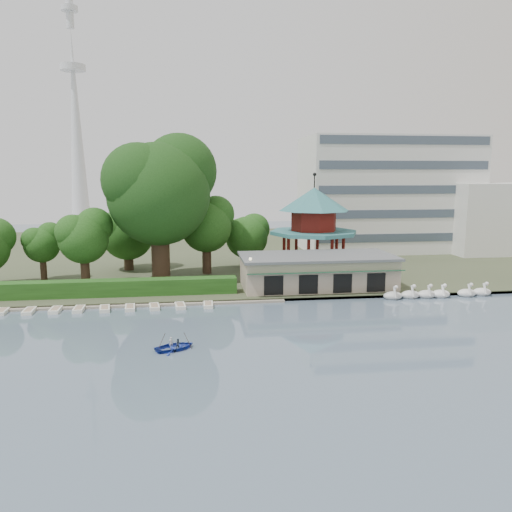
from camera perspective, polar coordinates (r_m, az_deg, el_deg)
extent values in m
plane|color=slate|center=(38.94, 0.55, -11.69)|extent=(220.00, 220.00, 0.00)
cube|color=#424930|center=(89.19, -4.13, 0.47)|extent=(220.00, 70.00, 0.40)
cube|color=gray|center=(55.28, -1.97, -5.13)|extent=(220.00, 0.60, 0.30)
cube|color=gray|center=(55.38, -14.47, -5.43)|extent=(34.00, 1.60, 0.24)
cube|color=tan|center=(61.06, 6.97, -1.82)|extent=(18.00, 8.00, 3.60)
cube|color=#595B5E|center=(60.71, 7.01, -0.02)|extent=(18.60, 8.60, 0.30)
cube|color=#194C2D|center=(56.83, 8.07, -1.87)|extent=(18.00, 1.59, 0.45)
cylinder|color=tan|center=(71.29, 6.51, -1.18)|extent=(10.40, 10.40, 1.20)
cylinder|color=#307072|center=(70.56, 6.59, 2.70)|extent=(12.40, 12.40, 0.50)
cylinder|color=maroon|center=(70.39, 6.61, 4.03)|extent=(6.40, 6.40, 2.80)
cone|color=#307072|center=(70.18, 6.66, 6.47)|extent=(10.00, 10.00, 3.20)
cylinder|color=black|center=(70.10, 6.70, 8.51)|extent=(0.16, 0.16, 1.80)
cube|color=silver|center=(92.93, 14.81, 6.86)|extent=(30.00, 14.00, 20.00)
cube|color=silver|center=(95.21, 25.06, 3.93)|extent=(14.00, 10.00, 12.00)
cone|color=silver|center=(180.50, -19.87, 13.94)|extent=(6.00, 6.00, 60.00)
cylinder|color=silver|center=(182.98, -20.21, 19.55)|extent=(8.00, 8.00, 2.00)
cylinder|color=silver|center=(187.16, -20.55, 24.97)|extent=(5.20, 5.20, 1.60)
cube|color=#235118|center=(58.72, -17.05, -3.52)|extent=(30.00, 2.00, 1.80)
cylinder|color=black|center=(56.57, -0.63, -2.45)|extent=(0.12, 0.12, 4.00)
sphere|color=beige|center=(56.18, -0.64, -0.35)|extent=(0.36, 0.36, 0.36)
cylinder|color=#3A281C|center=(64.74, -10.88, 1.11)|extent=(2.32, 2.32, 8.93)
sphere|color=#1B4014|center=(64.14, -11.06, 6.96)|extent=(12.91, 12.91, 12.91)
sphere|color=#1B4014|center=(65.92, -8.76, 9.57)|extent=(9.68, 9.68, 9.68)
sphere|color=#1B4014|center=(62.98, -13.25, 8.46)|extent=(9.04, 9.04, 9.04)
cylinder|color=#3A281C|center=(64.29, -18.95, -1.21)|extent=(1.08, 1.08, 4.68)
sphere|color=#235118|center=(63.78, -19.12, 1.85)|extent=(5.97, 5.97, 5.97)
sphere|color=#235118|center=(64.25, -17.98, 3.30)|extent=(4.48, 4.48, 4.48)
sphere|color=#235118|center=(63.31, -20.19, 2.59)|extent=(4.18, 4.18, 4.18)
cylinder|color=#3A281C|center=(69.62, -23.13, -1.08)|extent=(0.81, 0.81, 3.72)
sphere|color=#235118|center=(69.21, -23.28, 1.16)|extent=(4.47, 4.47, 4.47)
sphere|color=#235118|center=(69.47, -22.48, 2.23)|extent=(3.36, 3.36, 3.36)
sphere|color=#235118|center=(68.91, -24.04, 1.70)|extent=(3.13, 3.13, 3.13)
cylinder|color=#3A281C|center=(68.89, -5.65, 0.14)|extent=(1.24, 1.24, 5.16)
sphere|color=#235118|center=(68.38, -5.70, 3.30)|extent=(6.88, 6.88, 6.88)
sphere|color=#235118|center=(69.31, -4.61, 4.77)|extent=(5.16, 5.16, 5.16)
sphere|color=#235118|center=(67.57, -6.72, 4.09)|extent=(4.81, 4.81, 4.81)
cylinder|color=#3A281C|center=(73.39, -1.06, 0.11)|extent=(1.11, 1.11, 3.54)
sphere|color=#235118|center=(73.01, -1.07, 2.14)|extent=(6.16, 6.16, 6.16)
sphere|color=#235118|center=(73.93, -0.20, 3.11)|extent=(4.62, 4.62, 4.62)
sphere|color=#235118|center=(72.20, -1.86, 2.62)|extent=(4.31, 4.31, 4.31)
cylinder|color=#3A281C|center=(73.43, -14.36, 0.07)|extent=(1.32, 1.32, 4.15)
sphere|color=#235118|center=(73.01, -14.46, 2.44)|extent=(7.34, 7.34, 7.34)
sphere|color=#235118|center=(73.79, -13.27, 3.60)|extent=(5.51, 5.51, 5.51)
sphere|color=#235118|center=(72.36, -15.57, 3.00)|extent=(5.14, 5.14, 5.14)
ellipsoid|color=silver|center=(58.65, 15.36, -4.41)|extent=(2.16, 1.44, 0.99)
cylinder|color=silver|center=(58.03, 15.59, -4.01)|extent=(0.26, 0.79, 1.29)
sphere|color=silver|center=(57.62, 15.74, -3.45)|extent=(0.44, 0.44, 0.44)
ellipsoid|color=silver|center=(59.71, 17.22, -4.26)|extent=(2.16, 1.44, 0.99)
cylinder|color=silver|center=(59.10, 17.47, -3.86)|extent=(0.26, 0.79, 1.29)
sphere|color=silver|center=(58.69, 17.62, -3.31)|extent=(0.44, 0.44, 0.44)
ellipsoid|color=silver|center=(60.48, 18.93, -4.17)|extent=(2.16, 1.44, 0.99)
cylinder|color=silver|center=(59.88, 19.19, -3.78)|extent=(0.26, 0.79, 1.29)
sphere|color=silver|center=(59.48, 19.35, -3.23)|extent=(0.44, 0.44, 0.44)
ellipsoid|color=white|center=(61.17, 20.33, -4.10)|extent=(2.16, 1.44, 0.99)
cylinder|color=white|center=(60.58, 20.60, -3.71)|extent=(0.26, 0.79, 1.29)
sphere|color=white|center=(60.19, 20.77, -3.17)|extent=(0.44, 0.44, 0.44)
ellipsoid|color=silver|center=(62.76, 22.93, -3.93)|extent=(2.16, 1.44, 0.99)
cylinder|color=silver|center=(62.18, 23.22, -3.55)|extent=(0.26, 0.79, 1.29)
sphere|color=silver|center=(61.79, 23.39, -3.02)|extent=(0.44, 0.44, 0.44)
ellipsoid|color=silver|center=(63.99, 24.40, -3.78)|extent=(2.16, 1.44, 0.99)
cylinder|color=silver|center=(63.43, 24.69, -3.40)|extent=(0.26, 0.79, 1.29)
sphere|color=silver|center=(63.05, 24.88, -2.89)|extent=(0.44, 0.44, 0.44)
cube|color=white|center=(57.10, -27.04, -5.67)|extent=(1.11, 2.35, 0.36)
cube|color=white|center=(56.10, -24.50, -5.74)|extent=(1.11, 2.34, 0.36)
cube|color=white|center=(55.46, -21.93, -5.74)|extent=(1.04, 2.32, 0.36)
cube|color=white|center=(54.93, -19.58, -5.74)|extent=(1.06, 2.33, 0.36)
cube|color=white|center=(54.27, -16.90, -5.78)|extent=(1.33, 2.42, 0.36)
cube|color=white|center=(53.97, -14.20, -5.75)|extent=(1.23, 2.39, 0.36)
cube|color=white|center=(53.79, -11.54, -5.70)|extent=(1.30, 2.41, 0.36)
cube|color=white|center=(53.66, -8.65, -5.65)|extent=(1.27, 2.40, 0.36)
cube|color=white|center=(53.74, -5.49, -5.56)|extent=(1.05, 2.32, 0.36)
imported|color=navy|center=(41.26, -9.27, -9.89)|extent=(5.43, 4.75, 0.94)
imported|color=silver|center=(41.44, -9.69, -9.70)|extent=(0.38, 0.32, 0.89)
imported|color=#2A3543|center=(41.05, -8.86, -9.89)|extent=(0.51, 0.46, 0.86)
cylinder|color=#3A281C|center=(41.36, -10.95, -10.06)|extent=(0.94, 0.29, 2.01)
cylinder|color=#3A281C|center=(41.28, -7.58, -10.01)|extent=(0.94, 0.29, 2.01)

